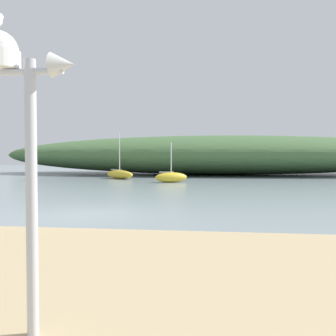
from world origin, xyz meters
TOP-DOWN VIEW (x-y plane):
  - ground_plane at (0.00, 0.00)m, footprint 120.00×120.00m
  - distant_hill at (4.45, 28.54)m, footprint 46.87×13.36m
  - mast_structure at (2.46, -9.26)m, footprint 1.06×0.46m
  - sailboat_far_left at (-3.92, 19.47)m, footprint 3.30×2.96m
  - sailboat_outer_mooring at (0.98, 15.89)m, footprint 2.61×1.82m

SIDE VIEW (x-z plane):
  - ground_plane at x=0.00m, z-range 0.00..0.00m
  - sailboat_outer_mooring at x=0.98m, z-range -1.11..1.89m
  - sailboat_far_left at x=-3.92m, z-range -1.57..2.36m
  - distant_hill at x=4.45m, z-range 0.00..4.08m
  - mast_structure at x=2.46m, z-range 1.17..4.34m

